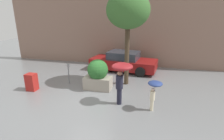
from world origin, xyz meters
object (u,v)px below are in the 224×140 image
at_px(street_tree, 128,11).
at_px(parking_meter, 68,69).
at_px(planter_box, 98,75).
at_px(newspaper_box, 32,82).
at_px(person_child, 154,88).
at_px(person_adult, 121,73).
at_px(parked_car_near, 123,62).

distance_m(street_tree, parking_meter, 4.52).
height_order(planter_box, street_tree, street_tree).
bearing_deg(newspaper_box, person_child, -5.12).
bearing_deg(parking_meter, planter_box, -8.23).
bearing_deg(person_adult, planter_box, 92.79).
xyz_separation_m(person_child, street_tree, (-1.56, 2.61, 3.00)).
bearing_deg(parked_car_near, planter_box, 175.35).
relative_size(parked_car_near, street_tree, 0.95).
xyz_separation_m(street_tree, newspaper_box, (-4.67, -2.05, -3.53)).
relative_size(person_adult, parking_meter, 1.54).
relative_size(person_child, street_tree, 0.26).
bearing_deg(street_tree, person_child, -59.14).
bearing_deg(parking_meter, street_tree, 13.82).
distance_m(person_child, parked_car_near, 5.56).
bearing_deg(newspaper_box, person_adult, -3.59).
relative_size(person_adult, newspaper_box, 2.08).
relative_size(person_child, parked_car_near, 0.27).
relative_size(street_tree, parking_meter, 4.11).
bearing_deg(planter_box, street_tree, 37.86).
relative_size(planter_box, person_child, 1.27).
bearing_deg(parked_car_near, person_adult, -163.89).
bearing_deg(parked_car_near, newspaper_box, 145.25).
bearing_deg(street_tree, planter_box, -142.14).
relative_size(person_child, parking_meter, 1.05).
xyz_separation_m(person_adult, person_child, (1.40, -0.25, -0.47)).
bearing_deg(street_tree, person_adult, -86.18).
bearing_deg(person_adult, street_tree, 47.51).
height_order(parked_car_near, street_tree, street_tree).
bearing_deg(parked_car_near, person_child, -149.87).
xyz_separation_m(planter_box, newspaper_box, (-3.32, -1.00, -0.35)).
distance_m(person_adult, street_tree, 3.46).
xyz_separation_m(person_child, parked_car_near, (-2.19, 5.10, -0.36)).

